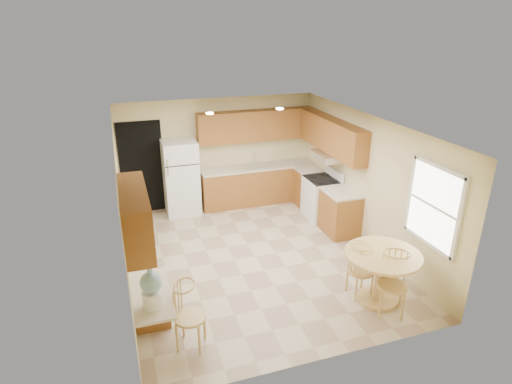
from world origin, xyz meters
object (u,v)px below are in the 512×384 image
object	(u,v)px
chair_desk	(191,314)
chair_table_b	(398,282)
water_crock	(152,289)
dining_table	(381,270)
stove	(322,198)
refrigerator	(181,178)
chair_table_a	(364,268)

from	to	relation	value
chair_desk	chair_table_b	bearing A→B (deg)	109.62
chair_table_b	water_crock	size ratio (longest dim) A/B	1.75
water_crock	dining_table	bearing A→B (deg)	1.71
chair_desk	water_crock	world-z (taller)	water_crock
stove	chair_desk	world-z (taller)	stove
refrigerator	chair_desk	bearing A→B (deg)	-97.70
chair_table_a	water_crock	size ratio (longest dim) A/B	1.57
chair_table_b	chair_desk	bearing A→B (deg)	25.80
stove	water_crock	distance (m)	5.08
refrigerator	chair_table_b	xyz separation A→B (m)	(2.35, -4.69, -0.24)
stove	dining_table	xyz separation A→B (m)	(-0.52, -3.07, 0.09)
chair_table_a	dining_table	bearing A→B (deg)	49.55
stove	dining_table	bearing A→B (deg)	-99.71
chair_table_a	water_crock	distance (m)	3.25
stove	dining_table	world-z (taller)	stove
dining_table	chair_table_a	world-z (taller)	chair_table_a
water_crock	refrigerator	bearing A→B (deg)	76.55
refrigerator	water_crock	bearing A→B (deg)	-103.45
chair_table_b	chair_desk	distance (m)	2.96
refrigerator	stove	bearing A→B (deg)	-22.99
stove	chair_table_b	world-z (taller)	stove
stove	chair_desk	bearing A→B (deg)	-137.23
dining_table	chair_desk	distance (m)	2.95
dining_table	refrigerator	bearing A→B (deg)	118.72
water_crock	chair_desk	bearing A→B (deg)	-5.61
dining_table	chair_table_b	xyz separation A→B (m)	(-0.00, -0.41, 0.05)
stove	dining_table	distance (m)	3.11
refrigerator	chair_table_a	distance (m)	4.66
dining_table	water_crock	size ratio (longest dim) A/B	2.02
chair_table_a	refrigerator	bearing A→B (deg)	-152.76
refrigerator	dining_table	world-z (taller)	refrigerator
chair_table_a	water_crock	world-z (taller)	water_crock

